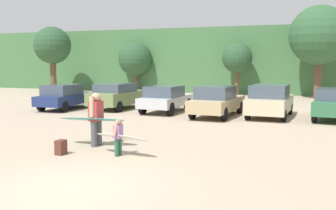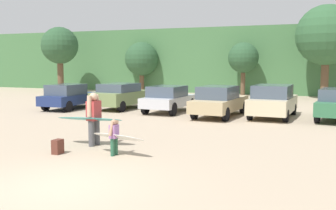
# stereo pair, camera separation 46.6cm
# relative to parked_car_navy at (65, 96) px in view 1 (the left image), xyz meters

# --- Properties ---
(ground_plane) EXTENTS (120.00, 120.00, 0.00)m
(ground_plane) POSITION_rel_parked_car_navy_xyz_m (8.92, -12.76, -0.78)
(ground_plane) COLOR tan
(hillside_ridge) EXTENTS (108.00, 12.00, 6.03)m
(hillside_ridge) POSITION_rel_parked_car_navy_xyz_m (8.92, 21.06, 2.23)
(hillside_ridge) COLOR #427042
(hillside_ridge) RESTS_ON ground_plane
(tree_center) EXTENTS (3.51, 3.51, 6.20)m
(tree_center) POSITION_rel_parked_car_navy_xyz_m (-9.27, 11.49, 3.60)
(tree_center) COLOR brown
(tree_center) RESTS_ON ground_plane
(tree_far_left) EXTENTS (3.21, 3.21, 4.77)m
(tree_far_left) POSITION_rel_parked_car_navy_xyz_m (-1.98, 14.36, 2.36)
(tree_far_left) COLOR brown
(tree_far_left) RESTS_ON ground_plane
(tree_far_right) EXTENTS (2.58, 2.58, 4.53)m
(tree_far_right) POSITION_rel_parked_car_navy_xyz_m (7.93, 13.59, 2.42)
(tree_far_right) COLOR brown
(tree_far_right) RESTS_ON ground_plane
(tree_center_right) EXTENTS (4.60, 4.60, 7.20)m
(tree_center_right) POSITION_rel_parked_car_navy_xyz_m (14.40, 12.57, 4.08)
(tree_center_right) COLOR brown
(tree_center_right) RESTS_ON ground_plane
(parked_car_navy) EXTENTS (1.81, 4.29, 1.52)m
(parked_car_navy) POSITION_rel_parked_car_navy_xyz_m (0.00, 0.00, 0.00)
(parked_car_navy) COLOR navy
(parked_car_navy) RESTS_ON ground_plane
(parked_car_olive_green) EXTENTS (2.25, 4.16, 1.56)m
(parked_car_olive_green) POSITION_rel_parked_car_navy_xyz_m (2.90, 1.16, 0.05)
(parked_car_olive_green) COLOR #6B7F4C
(parked_car_olive_green) RESTS_ON ground_plane
(parked_car_silver) EXTENTS (2.00, 4.13, 1.51)m
(parked_car_silver) POSITION_rel_parked_car_navy_xyz_m (6.21, 0.70, 0.02)
(parked_car_silver) COLOR silver
(parked_car_silver) RESTS_ON ground_plane
(parked_car_tan) EXTENTS (2.13, 4.89, 1.61)m
(parked_car_tan) POSITION_rel_parked_car_navy_xyz_m (9.35, 0.05, 0.04)
(parked_car_tan) COLOR tan
(parked_car_tan) RESTS_ON ground_plane
(parked_car_champagne) EXTENTS (2.12, 4.55, 1.69)m
(parked_car_champagne) POSITION_rel_parked_car_navy_xyz_m (12.00, 0.74, 0.08)
(parked_car_champagne) COLOR beige
(parked_car_champagne) RESTS_ON ground_plane
(person_adult) EXTENTS (0.36, 0.73, 1.81)m
(person_adult) POSITION_rel_parked_car_navy_xyz_m (7.21, -8.63, 0.24)
(person_adult) COLOR #4C4C51
(person_adult) RESTS_ON ground_plane
(person_child) EXTENTS (0.22, 0.51, 1.11)m
(person_child) POSITION_rel_parked_car_navy_xyz_m (8.56, -9.65, -0.15)
(person_child) COLOR #26593F
(person_child) RESTS_ON ground_plane
(surfboard_teal) EXTENTS (2.42, 0.96, 0.24)m
(surfboard_teal) POSITION_rel_parked_car_navy_xyz_m (7.06, -8.68, 0.13)
(surfboard_teal) COLOR teal
(surfboard_white) EXTENTS (2.03, 0.89, 0.29)m
(surfboard_white) POSITION_rel_parked_car_navy_xyz_m (8.64, -9.54, -0.22)
(surfboard_white) COLOR white
(backpack_dropped) EXTENTS (0.24, 0.34, 0.45)m
(backpack_dropped) POSITION_rel_parked_car_navy_xyz_m (6.83, -10.12, -0.56)
(backpack_dropped) COLOR #592D23
(backpack_dropped) RESTS_ON ground_plane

